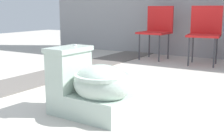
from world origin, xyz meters
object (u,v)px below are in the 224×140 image
Objects in this scene: boulder_near at (77,61)px; folding_chair_left at (157,27)px; folding_chair_middle at (205,29)px; toilet at (91,87)px.

folding_chair_left is at bearing 73.02° from boulder_near.
boulder_near is at bearing -15.13° from folding_chair_left.
folding_chair_middle is (0.79, -0.11, 0.00)m from folding_chair_left.
folding_chair_left is (-0.70, 2.80, 0.29)m from toilet.
folding_chair_left is at bearing -106.12° from folding_chair_middle.
boulder_near is (-0.45, -1.49, -0.38)m from folding_chair_left.
toilet is at bearing -48.58° from boulder_near.
folding_chair_left reaches higher than toilet.
toilet is at bearing 15.92° from folding_chair_left.
folding_chair_middle is at bearing 84.04° from folding_chair_left.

